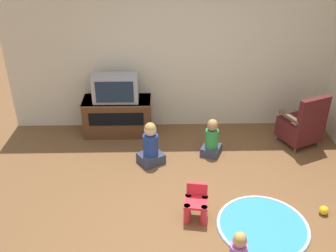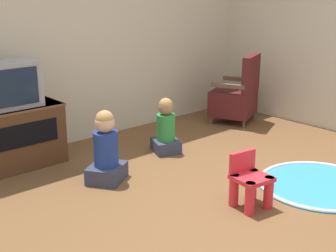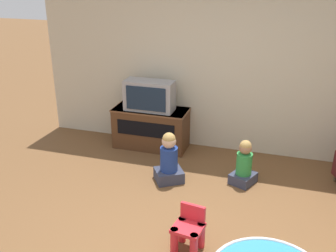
# 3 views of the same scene
# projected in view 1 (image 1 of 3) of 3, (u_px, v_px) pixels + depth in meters

# --- Properties ---
(ground_plane) EXTENTS (30.00, 30.00, 0.00)m
(ground_plane) POSITION_uv_depth(u_px,v_px,m) (197.00, 218.00, 4.94)
(ground_plane) COLOR brown
(wall_back) EXTENTS (5.56, 0.12, 2.65)m
(wall_back) POSITION_uv_depth(u_px,v_px,m) (174.00, 52.00, 6.48)
(wall_back) COLOR beige
(wall_back) RESTS_ON ground_plane
(tv_cabinet) EXTENTS (1.14, 0.51, 0.63)m
(tv_cabinet) POSITION_uv_depth(u_px,v_px,m) (118.00, 116.00, 6.67)
(tv_cabinet) COLOR #4C2D19
(tv_cabinet) RESTS_ON ground_plane
(television) EXTENTS (0.74, 0.33, 0.45)m
(television) POSITION_uv_depth(u_px,v_px,m) (115.00, 88.00, 6.37)
(television) COLOR #939399
(television) RESTS_ON tv_cabinet
(black_armchair) EXTENTS (0.73, 0.72, 0.91)m
(black_armchair) POSITION_uv_depth(u_px,v_px,m) (302.00, 125.00, 6.32)
(black_armchair) COLOR brown
(black_armchair) RESTS_ON ground_plane
(yellow_kid_chair) EXTENTS (0.33, 0.31, 0.45)m
(yellow_kid_chair) POSITION_uv_depth(u_px,v_px,m) (196.00, 205.00, 4.87)
(yellow_kid_chair) COLOR red
(yellow_kid_chair) RESTS_ON ground_plane
(play_mat) EXTENTS (1.14, 1.14, 0.04)m
(play_mat) POSITION_uv_depth(u_px,v_px,m) (263.00, 226.00, 4.81)
(play_mat) COLOR teal
(play_mat) RESTS_ON ground_plane
(child_watching_center) EXTENTS (0.46, 0.45, 0.69)m
(child_watching_center) POSITION_uv_depth(u_px,v_px,m) (151.00, 146.00, 5.88)
(child_watching_center) COLOR #33384C
(child_watching_center) RESTS_ON ground_plane
(child_watching_right) EXTENTS (0.37, 0.39, 0.61)m
(child_watching_right) POSITION_uv_depth(u_px,v_px,m) (212.00, 139.00, 6.11)
(child_watching_right) COLOR #33384C
(child_watching_right) RESTS_ON ground_plane
(toy_ball) EXTENTS (0.12, 0.12, 0.12)m
(toy_ball) POSITION_uv_depth(u_px,v_px,m) (324.00, 210.00, 4.98)
(toy_ball) COLOR yellow
(toy_ball) RESTS_ON ground_plane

